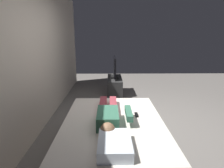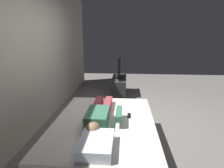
{
  "view_description": "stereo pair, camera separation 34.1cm",
  "coord_description": "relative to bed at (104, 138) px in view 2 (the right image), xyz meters",
  "views": [
    {
      "loc": [
        -3.27,
        0.62,
        1.69
      ],
      "look_at": [
        0.53,
        0.57,
        0.69
      ],
      "focal_mm": 30.14,
      "sensor_mm": 36.0,
      "label": 1
    },
    {
      "loc": [
        -3.26,
        0.28,
        1.69
      ],
      "look_at": [
        0.53,
        0.57,
        0.69
      ],
      "focal_mm": 30.14,
      "sensor_mm": 36.0,
      "label": 2
    }
  ],
  "objects": [
    {
      "name": "tv_stand",
      "position": [
        2.86,
        -0.1,
        -0.01
      ],
      "size": [
        1.1,
        0.4,
        0.5
      ],
      "primitive_type": "cube",
      "color": "#2D2D2D",
      "rests_on": "ground"
    },
    {
      "name": "remote",
      "position": [
        0.18,
        -0.34,
        0.29
      ],
      "size": [
        0.15,
        0.04,
        0.02
      ],
      "primitive_type": "cube",
      "color": "black",
      "rests_on": "bed"
    },
    {
      "name": "pillow",
      "position": [
        -0.68,
        0.0,
        0.34
      ],
      "size": [
        0.48,
        0.34,
        0.12
      ],
      "primitive_type": "cube",
      "color": "white",
      "rests_on": "bed"
    },
    {
      "name": "back_wall",
      "position": [
        1.3,
        1.34,
        1.14
      ],
      "size": [
        6.4,
        0.1,
        2.8
      ],
      "primitive_type": "cube",
      "color": "beige",
      "rests_on": "ground"
    },
    {
      "name": "ground_plane",
      "position": [
        0.9,
        -0.57,
        -0.26
      ],
      "size": [
        10.0,
        10.0,
        0.0
      ],
      "primitive_type": "plane",
      "color": "slate"
    },
    {
      "name": "tv",
      "position": [
        2.86,
        -0.1,
        0.52
      ],
      "size": [
        0.88,
        0.2,
        0.59
      ],
      "color": "black",
      "rests_on": "tv_stand"
    },
    {
      "name": "person",
      "position": [
        0.03,
        0.06,
        0.36
      ],
      "size": [
        1.26,
        0.46,
        0.18
      ],
      "color": "#387056",
      "rests_on": "bed"
    },
    {
      "name": "bed",
      "position": [
        0.0,
        0.0,
        0.0
      ],
      "size": [
        1.99,
        1.45,
        0.54
      ],
      "color": "brown",
      "rests_on": "ground"
    }
  ]
}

